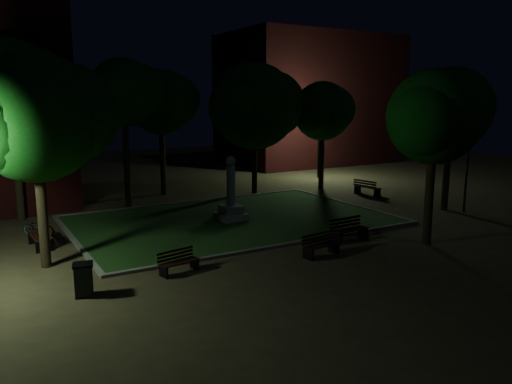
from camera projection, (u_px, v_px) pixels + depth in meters
The scene contains 22 objects.
ground at pixel (251, 229), 23.48m from camera, with size 80.00×80.00×0.00m, color brown.
lawn at pixel (231, 220), 25.17m from camera, with size 15.00×10.00×0.08m, color #27521E.
lawn_kerb at pixel (231, 219), 25.17m from camera, with size 15.40×10.40×0.12m.
monument at pixel (231, 202), 25.00m from camera, with size 1.40×1.40×3.20m.
building_far at pixel (309, 100), 48.30m from camera, with size 16.00×10.00×12.00m, color #4C1313.
tree_west at pixel (38, 118), 17.27m from camera, with size 5.57×4.55×7.68m.
tree_north_wl at pixel (125, 93), 27.32m from camera, with size 4.67×3.81×8.31m.
tree_north_er at pixel (256, 106), 31.71m from camera, with size 6.76×5.52×8.36m.
tree_ne at pixel (324, 111), 33.42m from camera, with size 4.85×3.96×7.24m.
tree_east at pixel (452, 108), 26.70m from camera, with size 5.41×4.42×7.77m.
tree_se at pixel (436, 117), 20.24m from camera, with size 4.77×3.89×7.28m.
tree_nw at pixel (12, 86), 24.06m from camera, with size 5.59×4.56×8.94m.
tree_far_north at pixel (162, 102), 31.11m from camera, with size 5.01×4.09×7.92m.
lamppost_se at pixel (468, 154), 26.58m from camera, with size 1.18×0.28×4.49m.
lamppost_ne at pixel (319, 137), 38.43m from camera, with size 1.18×0.28×4.51m.
bench_near_left at pixel (320, 246), 19.41m from camera, with size 1.66×0.77×0.88m.
bench_near_right at pixel (349, 230), 21.55m from camera, with size 1.82×0.73×0.98m.
bench_west_near at pixel (178, 262), 17.51m from camera, with size 1.56×0.82×0.81m.
bench_left_side at pixel (41, 237), 20.51m from camera, with size 0.73×1.79×0.96m.
bench_right_side at pixel (367, 188), 31.86m from camera, with size 0.89×1.86×0.98m.
trash_bin at pixel (84, 279), 15.44m from camera, with size 0.73×0.73×1.04m.
bicycle at pixel (38, 227), 22.24m from camera, with size 0.54×1.55×0.82m, color black.
Camera 1 is at (-11.29, -19.77, 6.00)m, focal length 35.00 mm.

